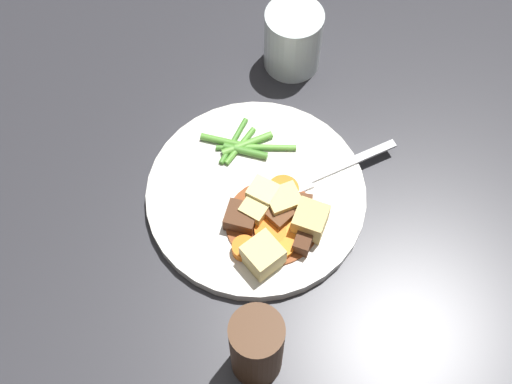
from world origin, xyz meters
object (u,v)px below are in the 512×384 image
potato_chunk_3 (255,211)px  meat_chunk_1 (303,244)px  carrot_slice_1 (293,232)px  carrot_slice_2 (270,232)px  potato_chunk_2 (263,255)px  carrot_slice_0 (283,191)px  meat_chunk_0 (241,217)px  water_glass (293,39)px  carrot_slice_3 (281,246)px  carrot_slice_4 (244,248)px  meat_chunk_2 (277,218)px  dinner_plate (256,195)px  potato_chunk_4 (264,194)px  fork (326,172)px  meat_chunk_3 (299,205)px  pepper_mill (257,347)px  potato_chunk_0 (310,221)px  potato_chunk_1 (283,202)px

potato_chunk_3 → meat_chunk_1: size_ratio=1.39×
carrot_slice_1 → carrot_slice_2: size_ratio=0.99×
potato_chunk_2 → potato_chunk_3: size_ratio=1.32×
carrot_slice_0 → potato_chunk_3: 0.04m
potato_chunk_2 → meat_chunk_0: (-0.05, 0.01, -0.01)m
carrot_slice_2 → water_glass: bearing=137.3°
carrot_slice_3 → carrot_slice_4: 0.04m
carrot_slice_0 → carrot_slice_2: bearing=-52.3°
carrot_slice_2 → meat_chunk_2: (-0.01, 0.01, 0.01)m
dinner_plate → potato_chunk_2: 0.09m
dinner_plate → potato_chunk_3: potato_chunk_3 is taller
potato_chunk_4 → fork: size_ratio=0.17×
meat_chunk_0 → potato_chunk_4: bearing=101.3°
carrot_slice_2 → meat_chunk_3: (-0.01, 0.04, 0.00)m
carrot_slice_3 → meat_chunk_3: meat_chunk_3 is taller
potato_chunk_4 → meat_chunk_0: bearing=-78.7°
pepper_mill → potato_chunk_2: bearing=140.6°
dinner_plate → meat_chunk_1: 0.09m
fork → pepper_mill: pepper_mill is taller
potato_chunk_4 → pepper_mill: size_ratio=0.27×
potato_chunk_0 → dinner_plate: bearing=-162.4°
dinner_plate → potato_chunk_0: potato_chunk_0 is taller
carrot_slice_4 → potato_chunk_0: potato_chunk_0 is taller
potato_chunk_2 → meat_chunk_2: (-0.03, 0.04, -0.01)m
potato_chunk_2 → potato_chunk_3: potato_chunk_2 is taller
carrot_slice_3 → potato_chunk_4: potato_chunk_4 is taller
potato_chunk_1 → meat_chunk_1: (0.05, -0.01, -0.00)m
carrot_slice_3 → potato_chunk_0: potato_chunk_0 is taller
carrot_slice_3 → potato_chunk_1: bearing=140.4°
potato_chunk_2 → water_glass: (-0.21, 0.20, 0.01)m
potato_chunk_0 → meat_chunk_0: bearing=-130.9°
dinner_plate → carrot_slice_0: carrot_slice_0 is taller
potato_chunk_1 → fork: (-0.01, 0.07, -0.01)m
meat_chunk_2 → dinner_plate: bearing=174.7°
carrot_slice_0 → potato_chunk_4: bearing=-104.0°
fork → potato_chunk_1: bearing=-84.3°
carrot_slice_0 → water_glass: (-0.16, 0.13, 0.02)m
dinner_plate → meat_chunk_2: (0.04, -0.00, 0.02)m
carrot_slice_2 → carrot_slice_0: bearing=127.7°
carrot_slice_1 → carrot_slice_0: bearing=155.4°
potato_chunk_1 → potato_chunk_0: bearing=14.5°
carrot_slice_4 → potato_chunk_3: 0.05m
meat_chunk_0 → carrot_slice_3: bearing=17.8°
carrot_slice_4 → meat_chunk_3: 0.08m
meat_chunk_1 → carrot_slice_2: bearing=-150.8°
water_glass → potato_chunk_4: bearing=-45.8°
meat_chunk_3 → carrot_slice_3: bearing=-59.5°
carrot_slice_3 → carrot_slice_2: bearing=177.7°
potato_chunk_3 → potato_chunk_4: bearing=116.4°
potato_chunk_0 → potato_chunk_2: size_ratio=0.97×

